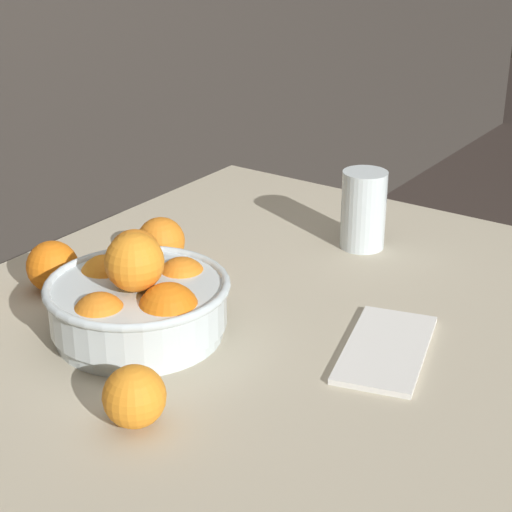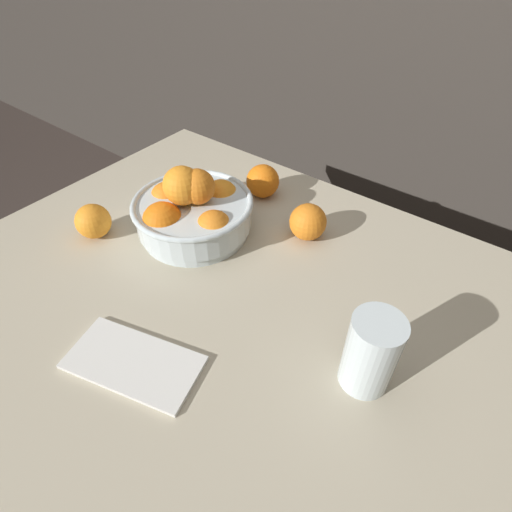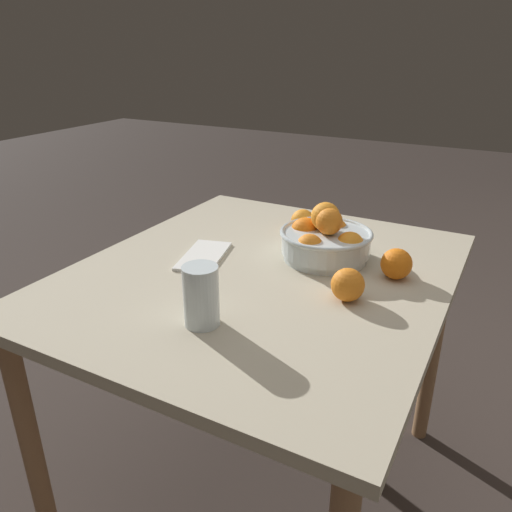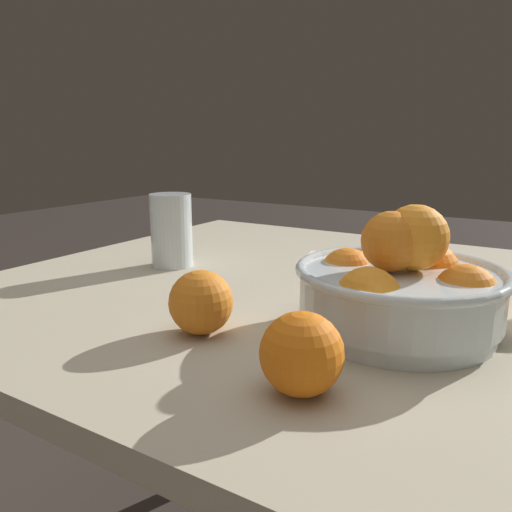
{
  "view_description": "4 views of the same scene",
  "coord_description": "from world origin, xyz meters",
  "px_view_note": "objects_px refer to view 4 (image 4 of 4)",
  "views": [
    {
      "loc": [
        -0.9,
        -0.6,
        1.33
      ],
      "look_at": [
        0.06,
        0.07,
        0.81
      ],
      "focal_mm": 60.0,
      "sensor_mm": 36.0,
      "label": 1
    },
    {
      "loc": [
        0.36,
        -0.34,
        1.3
      ],
      "look_at": [
        0.04,
        0.08,
        0.82
      ],
      "focal_mm": 28.0,
      "sensor_mm": 36.0,
      "label": 2
    },
    {
      "loc": [
        1.04,
        0.55,
        1.31
      ],
      "look_at": [
        0.08,
        0.03,
        0.83
      ],
      "focal_mm": 35.0,
      "sensor_mm": 36.0,
      "label": 3
    },
    {
      "loc": [
        -0.3,
        0.7,
        0.99
      ],
      "look_at": [
        0.1,
        0.04,
        0.8
      ],
      "focal_mm": 35.0,
      "sensor_mm": 36.0,
      "label": 4
    }
  ],
  "objects_px": {
    "fruit_bowl": "(400,287)",
    "orange_loose_near_bowl": "(302,354)",
    "juice_glass": "(172,233)",
    "orange_loose_aside": "(201,302)"
  },
  "relations": [
    {
      "from": "juice_glass",
      "to": "orange_loose_aside",
      "type": "bearing_deg",
      "value": 136.51
    },
    {
      "from": "juice_glass",
      "to": "orange_loose_aside",
      "type": "xyz_separation_m",
      "value": [
        -0.25,
        0.23,
        -0.02
      ]
    },
    {
      "from": "fruit_bowl",
      "to": "orange_loose_aside",
      "type": "relative_size",
      "value": 3.23
    },
    {
      "from": "orange_loose_aside",
      "to": "fruit_bowl",
      "type": "bearing_deg",
      "value": -146.4
    },
    {
      "from": "fruit_bowl",
      "to": "orange_loose_near_bowl",
      "type": "height_order",
      "value": "fruit_bowl"
    },
    {
      "from": "juice_glass",
      "to": "orange_loose_aside",
      "type": "distance_m",
      "value": 0.34
    },
    {
      "from": "juice_glass",
      "to": "orange_loose_near_bowl",
      "type": "xyz_separation_m",
      "value": [
        -0.41,
        0.3,
        -0.02
      ]
    },
    {
      "from": "fruit_bowl",
      "to": "orange_loose_near_bowl",
      "type": "relative_size",
      "value": 3.2
    },
    {
      "from": "fruit_bowl",
      "to": "orange_loose_near_bowl",
      "type": "bearing_deg",
      "value": 81.03
    },
    {
      "from": "orange_loose_near_bowl",
      "to": "orange_loose_aside",
      "type": "relative_size",
      "value": 1.01
    }
  ]
}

